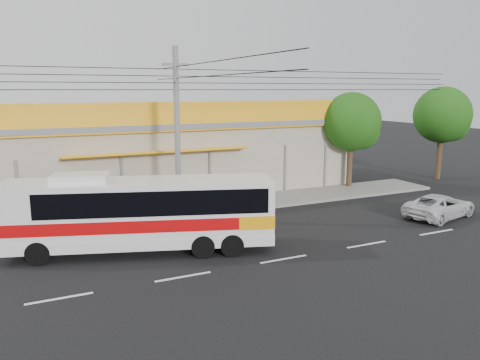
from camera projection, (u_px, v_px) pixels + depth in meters
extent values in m
plane|color=black|center=(254.00, 240.00, 20.00)|extent=(120.00, 120.00, 0.00)
cube|color=slate|center=(204.00, 207.00, 25.31)|extent=(30.00, 3.20, 0.15)
cube|color=gray|center=(172.00, 157.00, 29.90)|extent=(22.00, 8.00, 4.20)
cube|color=slate|center=(171.00, 122.00, 29.47)|extent=(22.60, 8.60, 0.30)
cube|color=#F8A715|center=(193.00, 116.00, 25.70)|extent=(22.00, 0.24, 1.60)
cube|color=#B90F0A|center=(157.00, 117.00, 24.84)|extent=(9.00, 0.10, 1.20)
cube|color=#147215|center=(294.00, 114.00, 28.40)|extent=(2.40, 0.10, 1.10)
cube|color=navy|center=(331.00, 113.00, 29.53)|extent=(2.20, 0.10, 1.10)
cube|color=#B90F0A|center=(12.00, 121.00, 21.91)|extent=(3.00, 0.10, 1.10)
cube|color=orange|center=(159.00, 153.00, 25.07)|extent=(10.00, 1.20, 0.37)
cube|color=silver|center=(140.00, 212.00, 18.28)|extent=(10.51, 5.25, 2.50)
cube|color=#B9070A|center=(140.00, 219.00, 18.34)|extent=(10.57, 5.30, 0.47)
cube|color=orange|center=(253.00, 216.00, 18.89)|extent=(2.00, 2.54, 0.52)
cube|color=black|center=(155.00, 197.00, 18.25)|extent=(8.89, 4.76, 0.95)
cube|color=black|center=(1.00, 206.00, 17.57)|extent=(0.72, 1.85, 1.29)
cube|color=silver|center=(80.00, 178.00, 17.74)|extent=(2.34, 1.79, 0.31)
cylinder|color=black|center=(38.00, 253.00, 17.11)|extent=(0.94, 0.54, 0.90)
cylinder|color=black|center=(52.00, 237.00, 19.01)|extent=(0.94, 0.54, 0.90)
cylinder|color=black|center=(232.00, 245.00, 17.99)|extent=(0.94, 0.54, 0.90)
cylinder|color=black|center=(227.00, 230.00, 19.89)|extent=(0.94, 0.54, 0.90)
imported|color=silver|center=(440.00, 206.00, 23.48)|extent=(4.57, 2.83, 1.18)
cylinder|color=#5E5E5B|center=(177.00, 137.00, 22.12)|extent=(0.27, 0.27, 8.31)
cube|color=#5E5E5B|center=(176.00, 64.00, 21.48)|extent=(1.25, 0.12, 0.12)
cylinder|color=#362515|center=(350.00, 164.00, 30.32)|extent=(0.35, 0.35, 3.15)
sphere|color=#18420E|center=(351.00, 122.00, 29.80)|extent=(3.74, 3.74, 3.74)
sphere|color=#18420E|center=(361.00, 131.00, 29.90)|extent=(2.36, 2.36, 2.36)
cylinder|color=#362515|center=(439.00, 156.00, 33.52)|extent=(0.38, 0.38, 3.34)
sphere|color=#18420E|center=(442.00, 115.00, 32.97)|extent=(3.96, 3.96, 3.96)
sphere|color=#18420E|center=(452.00, 124.00, 33.07)|extent=(2.50, 2.50, 2.50)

